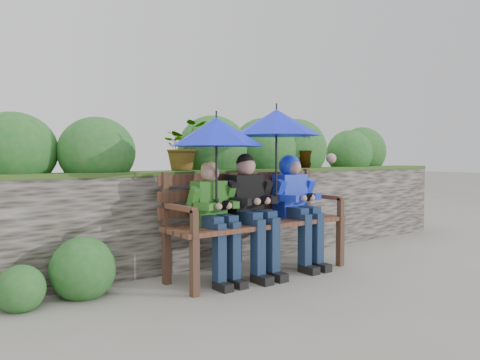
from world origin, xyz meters
TOP-DOWN VIEW (x-y plane):
  - ground at (0.00, 0.00)m, footprint 60.00×60.00m
  - garden_backdrop at (0.02, 1.61)m, footprint 8.00×2.87m
  - park_bench at (0.19, 0.11)m, footprint 1.97×0.58m
  - boy_left at (-0.35, 0.02)m, footprint 0.46×0.53m
  - boy_middle at (0.07, 0.01)m, footprint 0.51×0.60m
  - boy_right at (0.69, 0.03)m, footprint 0.50×0.61m
  - umbrella_left at (-0.35, -0.00)m, footprint 0.87×0.87m
  - umbrella_right at (0.40, 0.01)m, footprint 0.91×0.91m

SIDE VIEW (x-z plane):
  - ground at x=0.00m, z-range 0.00..0.00m
  - park_bench at x=0.19m, z-range 0.07..1.11m
  - garden_backdrop at x=0.02m, z-range -0.25..1.48m
  - boy_left at x=-0.35m, z-range 0.09..1.23m
  - boy_middle at x=0.07m, z-range 0.08..1.29m
  - boy_right at x=0.69m, z-range 0.13..1.33m
  - umbrella_left at x=-0.35m, z-range 0.98..1.83m
  - umbrella_right at x=0.40m, z-range 1.05..2.00m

